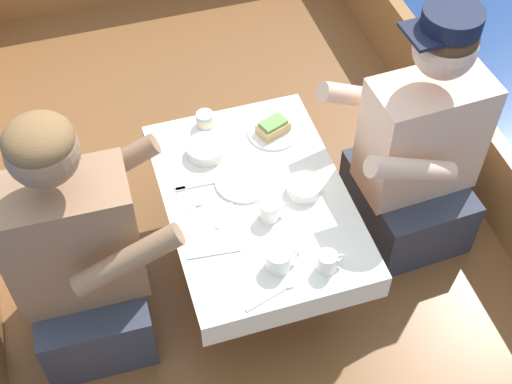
# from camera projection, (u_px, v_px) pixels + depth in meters

# --- Properties ---
(ground_plane) EXTENTS (60.00, 60.00, 0.00)m
(ground_plane) POSITION_uv_depth(u_px,v_px,m) (247.00, 273.00, 2.94)
(ground_plane) COLOR navy
(boat_deck) EXTENTS (1.98, 3.48, 0.24)m
(boat_deck) POSITION_uv_depth(u_px,v_px,m) (247.00, 257.00, 2.85)
(boat_deck) COLOR brown
(boat_deck) RESTS_ON ground_plane
(gunwale_starboard) EXTENTS (0.06, 3.48, 0.33)m
(gunwale_starboard) POSITION_uv_depth(u_px,v_px,m) (479.00, 156.00, 2.82)
(gunwale_starboard) COLOR #936033
(gunwale_starboard) RESTS_ON boat_deck
(cockpit_table) EXTENTS (0.60, 0.87, 0.40)m
(cockpit_table) POSITION_uv_depth(u_px,v_px,m) (256.00, 204.00, 2.41)
(cockpit_table) COLOR #B2B2B7
(cockpit_table) RESTS_ON boat_deck
(person_port) EXTENTS (0.53, 0.45, 0.98)m
(person_port) POSITION_uv_depth(u_px,v_px,m) (79.00, 258.00, 2.23)
(person_port) COLOR #333847
(person_port) RESTS_ON boat_deck
(person_starboard) EXTENTS (0.54, 0.46, 1.00)m
(person_starboard) POSITION_uv_depth(u_px,v_px,m) (417.00, 154.00, 2.51)
(person_starboard) COLOR #333847
(person_starboard) RESTS_ON boat_deck
(plate_sandwich) EXTENTS (0.18, 0.18, 0.01)m
(plate_sandwich) POSITION_uv_depth(u_px,v_px,m) (273.00, 132.00, 2.56)
(plate_sandwich) COLOR white
(plate_sandwich) RESTS_ON cockpit_table
(plate_bread) EXTENTS (0.20, 0.20, 0.01)m
(plate_bread) POSITION_uv_depth(u_px,v_px,m) (244.00, 181.00, 2.41)
(plate_bread) COLOR white
(plate_bread) RESTS_ON cockpit_table
(sandwich) EXTENTS (0.13, 0.11, 0.05)m
(sandwich) POSITION_uv_depth(u_px,v_px,m) (273.00, 127.00, 2.54)
(sandwich) COLOR tan
(sandwich) RESTS_ON plate_sandwich
(bowl_port_near) EXTENTS (0.14, 0.14, 0.04)m
(bowl_port_near) POSITION_uv_depth(u_px,v_px,m) (206.00, 149.00, 2.48)
(bowl_port_near) COLOR white
(bowl_port_near) RESTS_ON cockpit_table
(bowl_starboard_near) EXTENTS (0.12, 0.12, 0.04)m
(bowl_starboard_near) POSITION_uv_depth(u_px,v_px,m) (304.00, 187.00, 2.37)
(bowl_starboard_near) COLOR white
(bowl_starboard_near) RESTS_ON cockpit_table
(coffee_cup_port) EXTENTS (0.09, 0.06, 0.07)m
(coffee_cup_port) POSITION_uv_depth(u_px,v_px,m) (327.00, 261.00, 2.16)
(coffee_cup_port) COLOR white
(coffee_cup_port) RESTS_ON cockpit_table
(coffee_cup_starboard) EXTENTS (0.09, 0.06, 0.07)m
(coffee_cup_starboard) POSITION_uv_depth(u_px,v_px,m) (270.00, 210.00, 2.29)
(coffee_cup_starboard) COLOR white
(coffee_cup_starboard) RESTS_ON cockpit_table
(coffee_cup_center) EXTENTS (0.11, 0.08, 0.07)m
(coffee_cup_center) POSITION_uv_depth(u_px,v_px,m) (279.00, 259.00, 2.17)
(coffee_cup_center) COLOR white
(coffee_cup_center) RESTS_ON cockpit_table
(tin_can) EXTENTS (0.07, 0.07, 0.05)m
(tin_can) POSITION_uv_depth(u_px,v_px,m) (205.00, 119.00, 2.57)
(tin_can) COLOR silver
(tin_can) RESTS_ON cockpit_table
(utensil_fork_port) EXTENTS (0.12, 0.14, 0.00)m
(utensil_fork_port) POSITION_uv_depth(u_px,v_px,m) (230.00, 205.00, 2.35)
(utensil_fork_port) COLOR silver
(utensil_fork_port) RESTS_ON cockpit_table
(utensil_fork_starboard) EXTENTS (0.17, 0.02, 0.00)m
(utensil_fork_starboard) POSITION_uv_depth(u_px,v_px,m) (195.00, 186.00, 2.40)
(utensil_fork_starboard) COLOR silver
(utensil_fork_starboard) RESTS_ON cockpit_table
(utensil_knife_port) EXTENTS (0.17, 0.03, 0.00)m
(utensil_knife_port) POSITION_uv_depth(u_px,v_px,m) (214.00, 254.00, 2.22)
(utensil_knife_port) COLOR silver
(utensil_knife_port) RESTS_ON cockpit_table
(utensil_spoon_starboard) EXTENTS (0.15, 0.10, 0.01)m
(utensil_spoon_starboard) POSITION_uv_depth(u_px,v_px,m) (189.00, 211.00, 2.33)
(utensil_spoon_starboard) COLOR silver
(utensil_spoon_starboard) RESTS_ON cockpit_table
(utensil_spoon_port) EXTENTS (0.17, 0.06, 0.01)m
(utensil_spoon_port) POSITION_uv_depth(u_px,v_px,m) (278.00, 292.00, 2.13)
(utensil_spoon_port) COLOR silver
(utensil_spoon_port) RESTS_ON cockpit_table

